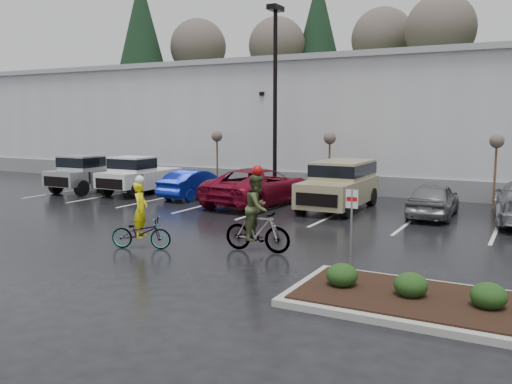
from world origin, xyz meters
The scene contains 21 objects.
ground centered at (0.00, 0.00, 0.00)m, with size 120.00×120.00×0.00m, color black.
warehouse centered at (0.00, 21.99, 3.65)m, with size 60.50×15.50×7.20m.
wooded_ridge centered at (0.00, 45.00, 3.00)m, with size 80.00×25.00×6.00m, color #2A441C.
lamppost centered at (-4.00, 12.00, 5.69)m, with size 0.50×1.00×9.22m.
sapling_west centered at (-8.00, 13.00, 2.73)m, with size 0.60×0.60×3.20m.
sapling_mid centered at (-1.50, 13.00, 2.73)m, with size 0.60×0.60×3.20m.
sapling_east centered at (6.00, 13.00, 2.73)m, with size 0.60×0.60×3.20m.
curb_island centered at (7.00, -1.00, 0.07)m, with size 8.00×3.00×0.15m, color gray.
mulch_bed centered at (7.00, -1.00, 0.17)m, with size 7.60×2.60×0.04m, color black.
shrub_a centered at (4.00, -1.00, 0.41)m, with size 0.70×0.70×0.52m, color black.
shrub_b centered at (5.50, -1.00, 0.41)m, with size 0.70×0.70×0.52m, color black.
shrub_c centered at (7.00, -1.00, 0.41)m, with size 0.70×0.70×0.52m, color black.
fire_lane_sign centered at (3.80, 0.20, 1.41)m, with size 0.30×0.05×2.20m.
pickup_silver centered at (-13.47, 9.30, 0.98)m, with size 2.10×5.20×1.96m, color #AEB1B6, non-canonical shape.
pickup_white centered at (-10.53, 9.87, 0.98)m, with size 2.10×5.20×1.96m, color silver, non-canonical shape.
car_blue centered at (-7.19, 9.68, 0.69)m, with size 1.46×4.20×1.38m, color navy.
car_red centered at (-3.42, 9.20, 0.83)m, with size 2.77×6.01×1.67m, color maroon.
suv_tan centered at (0.17, 9.63, 1.03)m, with size 2.20×5.10×2.06m, color #978E66, non-canonical shape.
car_grey centered at (4.06, 9.70, 0.70)m, with size 1.66×4.12×1.40m, color slate.
cyclist_hivis centered at (-2.68, 0.21, 0.68)m, with size 1.92×1.22×2.20m.
cyclist_olive centered at (0.56, 1.50, 0.91)m, with size 1.99×0.97×2.53m.
Camera 1 is at (7.76, -12.16, 3.85)m, focal length 38.00 mm.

